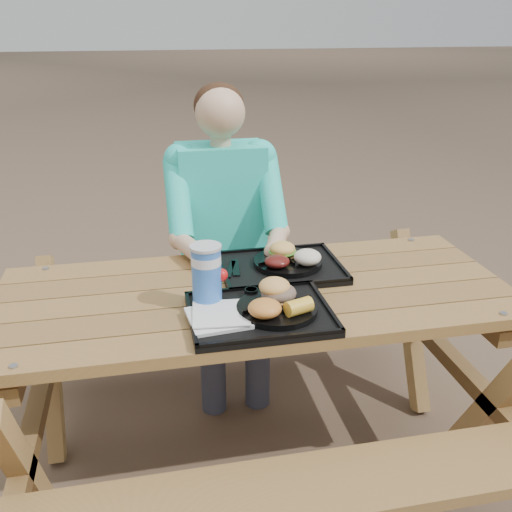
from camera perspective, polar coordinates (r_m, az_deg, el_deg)
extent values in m
plane|color=#999999|center=(2.44, 0.00, -19.42)|extent=(60.00, 60.00, 0.00)
cube|color=black|center=(1.83, 0.39, -5.90)|extent=(0.45, 0.35, 0.02)
cube|color=black|center=(2.16, 2.47, -1.26)|extent=(0.45, 0.35, 0.02)
cylinder|color=black|center=(1.83, 2.12, -5.26)|extent=(0.26, 0.26, 0.02)
cylinder|color=black|center=(2.16, 3.19, -0.61)|extent=(0.26, 0.26, 0.02)
cube|color=silver|center=(1.78, -3.81, -6.07)|extent=(0.20, 0.20, 0.02)
cylinder|color=blue|center=(1.84, -4.96, -2.02)|extent=(0.10, 0.10, 0.19)
cylinder|color=black|center=(1.92, -0.48, -3.68)|extent=(0.05, 0.05, 0.03)
cylinder|color=gold|center=(1.93, 1.76, -3.49)|extent=(0.05, 0.05, 0.03)
ellipsoid|color=orange|center=(1.75, 0.89, -5.25)|extent=(0.10, 0.10, 0.05)
cube|color=black|center=(2.13, -2.06, -1.18)|extent=(0.04, 0.15, 0.01)
ellipsoid|color=#561411|center=(2.09, 2.12, -0.55)|extent=(0.09, 0.09, 0.04)
ellipsoid|color=beige|center=(2.11, 5.17, -0.11)|extent=(0.10, 0.10, 0.06)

